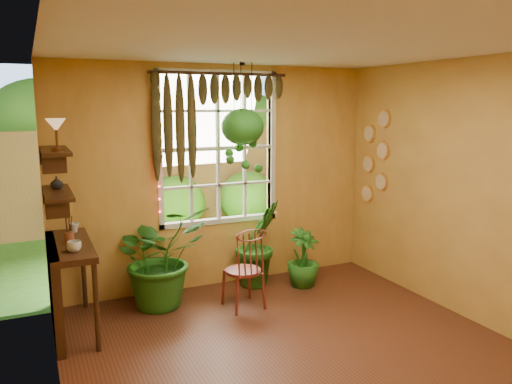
% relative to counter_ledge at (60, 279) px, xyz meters
% --- Properties ---
extents(floor, '(4.50, 4.50, 0.00)m').
position_rel_counter_ledge_xyz_m(floor, '(1.91, -1.60, -0.55)').
color(floor, '#582919').
rests_on(floor, ground).
extents(ceiling, '(4.50, 4.50, 0.00)m').
position_rel_counter_ledge_xyz_m(ceiling, '(1.91, -1.60, 2.15)').
color(ceiling, white).
rests_on(ceiling, wall_back).
extents(wall_back, '(4.00, 0.00, 4.00)m').
position_rel_counter_ledge_xyz_m(wall_back, '(1.91, 0.65, 0.80)').
color(wall_back, gold).
rests_on(wall_back, floor).
extents(wall_left, '(0.00, 4.50, 4.50)m').
position_rel_counter_ledge_xyz_m(wall_left, '(-0.09, -1.60, 0.80)').
color(wall_left, gold).
rests_on(wall_left, floor).
extents(wall_right, '(0.00, 4.50, 4.50)m').
position_rel_counter_ledge_xyz_m(wall_right, '(3.91, -1.60, 0.80)').
color(wall_right, gold).
rests_on(wall_right, floor).
extents(window, '(1.52, 0.10, 1.86)m').
position_rel_counter_ledge_xyz_m(window, '(1.91, 0.68, 1.15)').
color(window, silver).
rests_on(window, wall_back).
extents(valance_vine, '(1.70, 0.12, 1.10)m').
position_rel_counter_ledge_xyz_m(valance_vine, '(1.82, 0.56, 1.73)').
color(valance_vine, '#38220F').
rests_on(valance_vine, window).
extents(string_lights, '(0.03, 0.03, 1.54)m').
position_rel_counter_ledge_xyz_m(string_lights, '(1.15, 0.59, 1.20)').
color(string_lights, '#FF2633').
rests_on(string_lights, window).
extents(wall_plates, '(0.04, 0.32, 1.10)m').
position_rel_counter_ledge_xyz_m(wall_plates, '(3.89, 0.19, 1.00)').
color(wall_plates, '#FAF3CC').
rests_on(wall_plates, wall_right).
extents(counter_ledge, '(0.40, 1.20, 0.90)m').
position_rel_counter_ledge_xyz_m(counter_ledge, '(0.00, 0.00, 0.00)').
color(counter_ledge, '#38220F').
rests_on(counter_ledge, floor).
extents(shelf_lower, '(0.25, 0.90, 0.04)m').
position_rel_counter_ledge_xyz_m(shelf_lower, '(0.03, 0.00, 0.85)').
color(shelf_lower, '#38220F').
rests_on(shelf_lower, wall_left).
extents(shelf_upper, '(0.25, 0.90, 0.04)m').
position_rel_counter_ledge_xyz_m(shelf_upper, '(0.03, 0.00, 1.25)').
color(shelf_upper, '#38220F').
rests_on(shelf_upper, wall_left).
extents(backyard, '(14.00, 10.00, 12.00)m').
position_rel_counter_ledge_xyz_m(backyard, '(2.15, 5.27, 0.73)').
color(backyard, '#275A19').
rests_on(backyard, ground).
extents(windsor_chair, '(0.43, 0.45, 1.06)m').
position_rel_counter_ledge_xyz_m(windsor_chair, '(1.88, -0.20, -0.24)').
color(windsor_chair, maroon).
rests_on(windsor_chair, floor).
extents(potted_plant_left, '(1.21, 1.11, 1.14)m').
position_rel_counter_ledge_xyz_m(potted_plant_left, '(1.06, 0.25, 0.02)').
color(potted_plant_left, '#204F15').
rests_on(potted_plant_left, floor).
extents(potted_plant_mid, '(0.68, 0.60, 1.07)m').
position_rel_counter_ledge_xyz_m(potted_plant_mid, '(2.32, 0.40, -0.02)').
color(potted_plant_mid, '#204F15').
rests_on(potted_plant_mid, floor).
extents(potted_plant_right, '(0.49, 0.49, 0.72)m').
position_rel_counter_ledge_xyz_m(potted_plant_right, '(2.80, 0.13, -0.19)').
color(potted_plant_right, '#204F15').
rests_on(potted_plant_right, floor).
extents(hanging_basket, '(0.50, 0.50, 1.28)m').
position_rel_counter_ledge_xyz_m(hanging_basket, '(2.09, 0.34, 1.38)').
color(hanging_basket, black).
rests_on(hanging_basket, ceiling).
extents(cup_a, '(0.16, 0.16, 0.10)m').
position_rel_counter_ledge_xyz_m(cup_a, '(0.13, -0.33, 0.40)').
color(cup_a, silver).
rests_on(cup_a, counter_ledge).
extents(cup_b, '(0.13, 0.13, 0.10)m').
position_rel_counter_ledge_xyz_m(cup_b, '(0.19, 0.42, 0.40)').
color(cup_b, beige).
rests_on(cup_b, counter_ledge).
extents(brush_jar, '(0.10, 0.10, 0.35)m').
position_rel_counter_ledge_xyz_m(brush_jar, '(0.11, -0.03, 0.49)').
color(brush_jar, brown).
rests_on(brush_jar, counter_ledge).
extents(shelf_vase, '(0.14, 0.14, 0.12)m').
position_rel_counter_ledge_xyz_m(shelf_vase, '(0.04, 0.14, 0.93)').
color(shelf_vase, '#B2AD99').
rests_on(shelf_vase, shelf_lower).
extents(tiffany_lamp, '(0.17, 0.17, 0.29)m').
position_rel_counter_ledge_xyz_m(tiffany_lamp, '(0.05, -0.24, 1.48)').
color(tiffany_lamp, '#523317').
rests_on(tiffany_lamp, shelf_upper).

